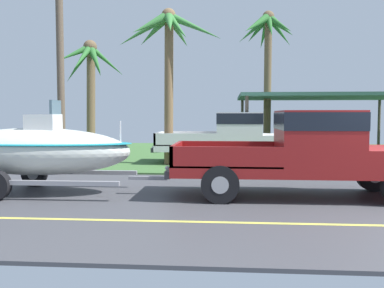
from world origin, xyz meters
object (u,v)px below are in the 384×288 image
Objects in this scene: carport_awning at (321,98)px; parked_pickup_background at (238,136)px; palm_tree_near_right at (167,43)px; boat_on_trailer at (34,151)px; utility_pole at (60,53)px; palm_tree_mid at (90,70)px; palm_tree_far_left at (267,44)px; pickup_truck_towing at (315,150)px.

parked_pickup_background is at bearing -133.85° from carport_awning.
palm_tree_near_right reaches higher than parked_pickup_background.
boat_on_trailer is 0.77× the size of utility_pole.
palm_tree_mid is at bearing 148.81° from parked_pickup_background.
carport_awning is at bearing 46.15° from parked_pickup_background.
palm_tree_near_right is at bearing -128.88° from palm_tree_far_left.
boat_on_trailer is 1.07× the size of palm_tree_mid.
carport_awning reaches higher than pickup_truck_towing.
palm_tree_far_left is 0.89× the size of utility_pole.
pickup_truck_towing is 1.05× the size of parked_pickup_background.
utility_pole is (-9.73, -6.23, 1.25)m from carport_awning.
parked_pickup_background is 4.25m from palm_tree_near_right.
palm_tree_mid is 8.41m from palm_tree_far_left.
pickup_truck_towing is 1.01× the size of boat_on_trailer.
boat_on_trailer is at bearing -77.46° from utility_pole.
palm_tree_near_right is (2.39, 5.78, 3.41)m from boat_on_trailer.
pickup_truck_towing is 8.96m from utility_pole.
palm_tree_near_right is at bearing 125.52° from pickup_truck_towing.
palm_tree_near_right is at bearing -144.44° from carport_awning.
carport_awning is 10.86m from palm_tree_mid.
palm_tree_near_right reaches higher than carport_awning.
palm_tree_mid is at bearing 100.58° from boat_on_trailer.
palm_tree_mid reaches higher than pickup_truck_towing.
palm_tree_far_left is (-2.45, 0.34, 2.51)m from carport_awning.
palm_tree_mid reaches higher than carport_awning.
utility_pole is (1.05, -6.41, -0.10)m from palm_tree_mid.
boat_on_trailer is 13.70m from carport_awning.
boat_on_trailer is at bearing -180.00° from pickup_truck_towing.
parked_pickup_background is 0.84× the size of palm_tree_far_left.
palm_tree_mid is at bearing 132.43° from palm_tree_near_right.
utility_pole is (-7.28, -6.57, -1.26)m from palm_tree_far_left.
utility_pole is (-3.31, -1.64, -0.53)m from palm_tree_near_right.
palm_tree_near_right is 3.73m from utility_pole.
utility_pole reaches higher than carport_awning.
palm_tree_near_right reaches higher than palm_tree_mid.
carport_awning is at bearing -7.86° from palm_tree_far_left.
palm_tree_far_left is 9.89m from utility_pole.
carport_awning is (2.30, 10.37, 1.56)m from pickup_truck_towing.
parked_pickup_background is 6.12m from palm_tree_far_left.
parked_pickup_background is (-1.56, 6.35, -0.00)m from pickup_truck_towing.
pickup_truck_towing is at bearing -29.10° from utility_pole.
palm_tree_far_left is at bearing 90.81° from pickup_truck_towing.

